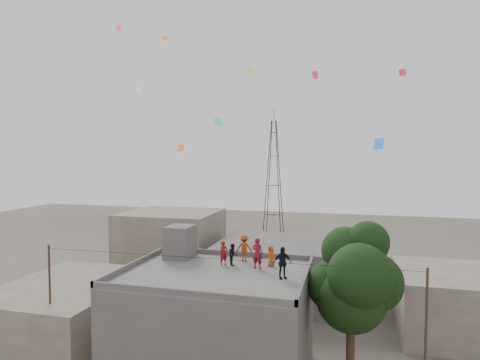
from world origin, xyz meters
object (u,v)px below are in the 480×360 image
object	(u,v)px
tree	(355,280)
person_red_adult	(257,253)
person_dark_adult	(282,263)
transmission_tower	(274,179)
stair_head_box	(180,242)

from	to	relation	value
tree	person_red_adult	bearing A→B (deg)	171.34
person_red_adult	person_dark_adult	xyz separation A→B (m)	(1.66, -1.52, -0.04)
transmission_tower	person_dark_adult	distance (m)	40.91
stair_head_box	transmission_tower	bearing A→B (deg)	91.23
stair_head_box	person_red_adult	distance (m)	5.39
transmission_tower	person_dark_adult	xyz separation A→B (m)	(7.72, -40.12, -2.13)
transmission_tower	person_red_adult	size ratio (longest dim) A/B	11.47
tree	stair_head_box	bearing A→B (deg)	169.26
tree	transmission_tower	size ratio (longest dim) A/B	0.45
stair_head_box	tree	xyz separation A→B (m)	(10.57, -2.00, -1.00)
stair_head_box	transmission_tower	world-z (taller)	transmission_tower
stair_head_box	tree	distance (m)	10.80
stair_head_box	person_red_adult	xyz separation A→B (m)	(5.26, -1.20, -0.13)
transmission_tower	person_red_adult	bearing A→B (deg)	-81.08
stair_head_box	person_dark_adult	world-z (taller)	stair_head_box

